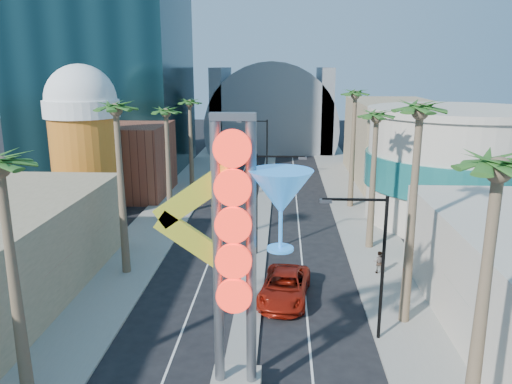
% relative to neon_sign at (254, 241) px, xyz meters
% --- Properties ---
extents(sidewalk_west, '(5.00, 100.00, 0.15)m').
position_rel_neon_sign_xyz_m(sidewalk_west, '(-10.32, 32.04, -7.23)').
color(sidewalk_west, gray).
rests_on(sidewalk_west, ground).
extents(sidewalk_east, '(5.00, 100.00, 0.15)m').
position_rel_neon_sign_xyz_m(sidewalk_east, '(8.68, 32.04, -7.23)').
color(sidewalk_east, gray).
rests_on(sidewalk_east, ground).
extents(median, '(1.60, 84.00, 0.15)m').
position_rel_neon_sign_xyz_m(median, '(-0.82, 35.04, -7.23)').
color(median, gray).
rests_on(median, ground).
extents(brick_filler_west, '(10.00, 10.00, 8.00)m').
position_rel_neon_sign_xyz_m(brick_filler_west, '(-16.82, 35.04, -3.31)').
color(brick_filler_west, brown).
rests_on(brick_filler_west, ground).
extents(filler_east, '(10.00, 20.00, 10.00)m').
position_rel_neon_sign_xyz_m(filler_east, '(15.18, 45.04, -2.31)').
color(filler_east, '#92805E').
rests_on(filler_east, ground).
extents(beer_mug, '(7.00, 7.00, 14.50)m').
position_rel_neon_sign_xyz_m(beer_mug, '(-17.82, 27.04, 0.54)').
color(beer_mug, orange).
rests_on(beer_mug, ground).
extents(turquoise_building, '(16.60, 16.60, 10.60)m').
position_rel_neon_sign_xyz_m(turquoise_building, '(17.18, 27.04, -2.06)').
color(turquoise_building, beige).
rests_on(turquoise_building, ground).
extents(canopy, '(22.00, 16.00, 22.00)m').
position_rel_neon_sign_xyz_m(canopy, '(-0.82, 69.04, -3.00)').
color(canopy, slate).
rests_on(canopy, ground).
extents(neon_sign, '(6.53, 2.60, 12.55)m').
position_rel_neon_sign_xyz_m(neon_sign, '(0.00, 0.00, 0.00)').
color(neon_sign, gray).
rests_on(neon_sign, ground).
extents(streetlight_0, '(3.79, 0.25, 8.00)m').
position_rel_neon_sign_xyz_m(streetlight_0, '(-0.27, 17.04, -2.43)').
color(streetlight_0, black).
rests_on(streetlight_0, ground).
extents(streetlight_1, '(3.79, 0.25, 8.00)m').
position_rel_neon_sign_xyz_m(streetlight_1, '(-1.36, 41.04, -2.43)').
color(streetlight_1, black).
rests_on(streetlight_1, ground).
extents(streetlight_2, '(3.45, 0.25, 8.00)m').
position_rel_neon_sign_xyz_m(streetlight_2, '(5.91, 5.04, -2.47)').
color(streetlight_2, black).
rests_on(streetlight_2, ground).
extents(palm_0, '(2.40, 2.40, 11.70)m').
position_rel_neon_sign_xyz_m(palm_0, '(-9.82, -0.96, 2.62)').
color(palm_0, brown).
rests_on(palm_0, ground).
extents(palm_1, '(2.40, 2.40, 12.70)m').
position_rel_neon_sign_xyz_m(palm_1, '(-9.82, 13.04, 3.52)').
color(palm_1, brown).
rests_on(palm_1, ground).
extents(palm_2, '(2.40, 2.40, 11.20)m').
position_rel_neon_sign_xyz_m(palm_2, '(-9.82, 27.04, 2.17)').
color(palm_2, brown).
rests_on(palm_2, ground).
extents(palm_3, '(2.40, 2.40, 11.20)m').
position_rel_neon_sign_xyz_m(palm_3, '(-9.82, 39.04, 2.17)').
color(palm_3, brown).
rests_on(palm_3, ground).
extents(palm_4, '(2.40, 2.40, 12.20)m').
position_rel_neon_sign_xyz_m(palm_4, '(8.18, -2.96, 3.07)').
color(palm_4, brown).
rests_on(palm_4, ground).
extents(palm_5, '(2.40, 2.40, 13.20)m').
position_rel_neon_sign_xyz_m(palm_5, '(8.18, 7.04, 3.96)').
color(palm_5, brown).
rests_on(palm_5, ground).
extents(palm_6, '(2.40, 2.40, 11.70)m').
position_rel_neon_sign_xyz_m(palm_6, '(8.18, 19.04, 2.62)').
color(palm_6, brown).
rests_on(palm_6, ground).
extents(palm_7, '(2.40, 2.40, 12.70)m').
position_rel_neon_sign_xyz_m(palm_7, '(8.18, 31.04, 3.52)').
color(palm_7, brown).
rests_on(palm_7, ground).
extents(red_pickup, '(3.59, 6.50, 1.72)m').
position_rel_neon_sign_xyz_m(red_pickup, '(1.36, 9.57, -6.45)').
color(red_pickup, '#99190B').
rests_on(red_pickup, ground).
extents(pedestrian_b, '(0.94, 0.84, 1.61)m').
position_rel_neon_sign_xyz_m(pedestrian_b, '(7.96, 13.76, -6.35)').
color(pedestrian_b, gray).
rests_on(pedestrian_b, sidewalk_east).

